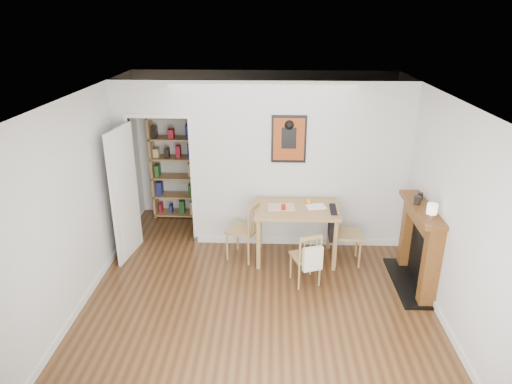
{
  "coord_description": "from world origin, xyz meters",
  "views": [
    {
      "loc": [
        0.16,
        -5.25,
        3.52
      ],
      "look_at": [
        -0.06,
        0.6,
        1.19
      ],
      "focal_mm": 32.0,
      "sensor_mm": 36.0,
      "label": 1
    }
  ],
  "objects_px": {
    "chair_left": "(243,230)",
    "ceramic_jar_b": "(420,196)",
    "chair_right": "(346,234)",
    "ceramic_jar_a": "(417,200)",
    "red_glass": "(283,207)",
    "fireplace": "(420,244)",
    "mantel_lamp": "(432,210)",
    "orange_fruit": "(309,201)",
    "notebook": "(316,207)",
    "chair_front": "(306,257)",
    "dining_table": "(296,214)",
    "bookshelf": "(174,167)"
  },
  "relations": [
    {
      "from": "chair_left",
      "to": "notebook",
      "type": "height_order",
      "value": "chair_left"
    },
    {
      "from": "chair_left",
      "to": "bookshelf",
      "type": "distance_m",
      "value": 2.06
    },
    {
      "from": "bookshelf",
      "to": "dining_table",
      "type": "bearing_deg",
      "value": -35.49
    },
    {
      "from": "chair_right",
      "to": "bookshelf",
      "type": "bearing_deg",
      "value": 150.96
    },
    {
      "from": "red_glass",
      "to": "mantel_lamp",
      "type": "relative_size",
      "value": 0.41
    },
    {
      "from": "chair_right",
      "to": "ceramic_jar_a",
      "type": "xyz_separation_m",
      "value": [
        0.81,
        -0.48,
        0.75
      ]
    },
    {
      "from": "chair_right",
      "to": "ceramic_jar_b",
      "type": "distance_m",
      "value": 1.2
    },
    {
      "from": "fireplace",
      "to": "orange_fruit",
      "type": "distance_m",
      "value": 1.67
    },
    {
      "from": "orange_fruit",
      "to": "ceramic_jar_a",
      "type": "bearing_deg",
      "value": -27.63
    },
    {
      "from": "fireplace",
      "to": "ceramic_jar_b",
      "type": "distance_m",
      "value": 0.64
    },
    {
      "from": "ceramic_jar_a",
      "to": "ceramic_jar_b",
      "type": "bearing_deg",
      "value": 62.55
    },
    {
      "from": "chair_front",
      "to": "bookshelf",
      "type": "height_order",
      "value": "bookshelf"
    },
    {
      "from": "chair_front",
      "to": "orange_fruit",
      "type": "distance_m",
      "value": 0.95
    },
    {
      "from": "chair_left",
      "to": "ceramic_jar_b",
      "type": "relative_size",
      "value": 10.11
    },
    {
      "from": "chair_front",
      "to": "mantel_lamp",
      "type": "relative_size",
      "value": 3.92
    },
    {
      "from": "chair_left",
      "to": "fireplace",
      "type": "height_order",
      "value": "fireplace"
    },
    {
      "from": "notebook",
      "to": "mantel_lamp",
      "type": "bearing_deg",
      "value": -39.33
    },
    {
      "from": "fireplace",
      "to": "notebook",
      "type": "distance_m",
      "value": 1.53
    },
    {
      "from": "chair_left",
      "to": "orange_fruit",
      "type": "bearing_deg",
      "value": 9.3
    },
    {
      "from": "chair_left",
      "to": "fireplace",
      "type": "xyz_separation_m",
      "value": [
        2.43,
        -0.63,
        0.16
      ]
    },
    {
      "from": "chair_right",
      "to": "mantel_lamp",
      "type": "distance_m",
      "value": 1.5
    },
    {
      "from": "chair_front",
      "to": "mantel_lamp",
      "type": "distance_m",
      "value": 1.75
    },
    {
      "from": "dining_table",
      "to": "mantel_lamp",
      "type": "xyz_separation_m",
      "value": [
        1.58,
        -1.02,
        0.55
      ]
    },
    {
      "from": "ceramic_jar_a",
      "to": "fireplace",
      "type": "bearing_deg",
      "value": -42.38
    },
    {
      "from": "chair_front",
      "to": "ceramic_jar_a",
      "type": "relative_size",
      "value": 7.02
    },
    {
      "from": "mantel_lamp",
      "to": "orange_fruit",
      "type": "bearing_deg",
      "value": 139.91
    },
    {
      "from": "red_glass",
      "to": "fireplace",
      "type": "bearing_deg",
      "value": -17.11
    },
    {
      "from": "chair_left",
      "to": "notebook",
      "type": "distance_m",
      "value": 1.15
    },
    {
      "from": "chair_front",
      "to": "ceramic_jar_b",
      "type": "height_order",
      "value": "ceramic_jar_b"
    },
    {
      "from": "orange_fruit",
      "to": "ceramic_jar_a",
      "type": "height_order",
      "value": "ceramic_jar_a"
    },
    {
      "from": "chair_left",
      "to": "mantel_lamp",
      "type": "relative_size",
      "value": 4.6
    },
    {
      "from": "bookshelf",
      "to": "notebook",
      "type": "xyz_separation_m",
      "value": [
        2.4,
        -1.47,
        -0.08
      ]
    },
    {
      "from": "orange_fruit",
      "to": "chair_right",
      "type": "bearing_deg",
      "value": -22.77
    },
    {
      "from": "bookshelf",
      "to": "mantel_lamp",
      "type": "xyz_separation_m",
      "value": [
        3.69,
        -2.52,
        0.36
      ]
    },
    {
      "from": "mantel_lamp",
      "to": "ceramic_jar_a",
      "type": "distance_m",
      "value": 0.47
    },
    {
      "from": "chair_right",
      "to": "red_glass",
      "type": "height_order",
      "value": "red_glass"
    },
    {
      "from": "red_glass",
      "to": "orange_fruit",
      "type": "relative_size",
      "value": 1.05
    },
    {
      "from": "chair_left",
      "to": "chair_right",
      "type": "xyz_separation_m",
      "value": [
        1.53,
        -0.07,
        0.01
      ]
    },
    {
      "from": "dining_table",
      "to": "chair_left",
      "type": "distance_m",
      "value": 0.84
    },
    {
      "from": "chair_front",
      "to": "dining_table",
      "type": "bearing_deg",
      "value": 99.62
    },
    {
      "from": "notebook",
      "to": "dining_table",
      "type": "bearing_deg",
      "value": -171.41
    },
    {
      "from": "chair_right",
      "to": "red_glass",
      "type": "xyz_separation_m",
      "value": [
        -0.93,
        0.0,
        0.41
      ]
    },
    {
      "from": "notebook",
      "to": "ceramic_jar_a",
      "type": "distance_m",
      "value": 1.44
    },
    {
      "from": "chair_left",
      "to": "orange_fruit",
      "type": "height_order",
      "value": "chair_left"
    },
    {
      "from": "chair_left",
      "to": "ceramic_jar_b",
      "type": "height_order",
      "value": "ceramic_jar_b"
    },
    {
      "from": "orange_fruit",
      "to": "dining_table",
      "type": "bearing_deg",
      "value": -140.59
    },
    {
      "from": "fireplace",
      "to": "ceramic_jar_b",
      "type": "relative_size",
      "value": 13.78
    },
    {
      "from": "bookshelf",
      "to": "mantel_lamp",
      "type": "bearing_deg",
      "value": -34.34
    },
    {
      "from": "chair_left",
      "to": "red_glass",
      "type": "relative_size",
      "value": 11.32
    },
    {
      "from": "chair_front",
      "to": "fireplace",
      "type": "bearing_deg",
      "value": 1.01
    }
  ]
}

